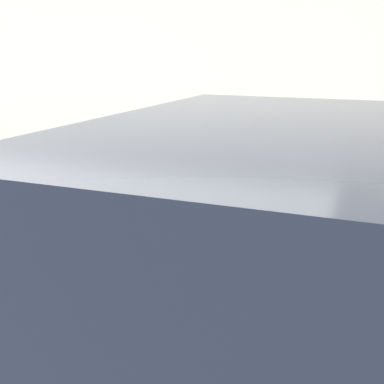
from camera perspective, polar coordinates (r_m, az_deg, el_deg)
name	(u,v)px	position (r m, az deg, el deg)	size (l,w,h in m)	color
sidewalk	(198,281)	(4.81, 0.61, -9.49)	(24.00, 2.80, 0.13)	#9E9B96
parking_meter	(192,186)	(3.33, 0.00, 0.68)	(0.23, 0.14, 1.62)	#2D2D30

